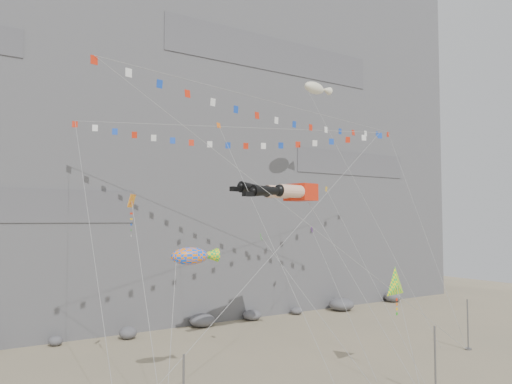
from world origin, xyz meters
TOP-DOWN VIEW (x-y plane):
  - ground at (0.00, 0.00)m, footprint 120.00×120.00m
  - cliff at (0.00, 32.00)m, footprint 80.00×28.00m
  - talus_boulders at (0.00, 17.00)m, footprint 60.00×3.00m
  - anchor_pole_center at (2.59, -8.84)m, footprint 0.12×0.12m
  - anchor_pole_right at (14.40, -3.10)m, footprint 0.12×0.12m
  - legs_kite at (1.33, 5.01)m, footprint 8.46×15.76m
  - flag_banner_upper at (-0.48, 9.47)m, footprint 27.48×17.72m
  - flag_banner_lower at (1.58, 4.89)m, footprint 34.14×12.28m
  - harlequin_kite at (-11.84, 4.42)m, footprint 2.29×9.94m
  - fish_windsock at (-9.59, -0.01)m, footprint 5.44×5.46m
  - delta_kite at (4.10, -4.63)m, footprint 3.27×4.03m
  - blimp_windsock at (9.61, 10.69)m, footprint 5.40×13.55m
  - small_kite_a at (-3.18, 7.44)m, footprint 1.46×14.21m
  - small_kite_b at (5.76, 6.45)m, footprint 4.65×12.17m
  - small_kite_c at (-2.05, 3.05)m, footprint 2.00×11.77m
  - small_kite_d at (8.51, 7.45)m, footprint 5.19×15.38m

SIDE VIEW (x-z plane):
  - ground at x=0.00m, z-range 0.00..0.00m
  - talus_boulders at x=0.00m, z-range 0.00..1.20m
  - anchor_pole_right at x=14.40m, z-range 0.00..4.15m
  - anchor_pole_center at x=2.59m, z-range 0.00..4.31m
  - delta_kite at x=4.10m, z-range 2.17..10.20m
  - fish_windsock at x=-9.59m, z-range 3.35..13.59m
  - small_kite_c at x=-2.05m, z-range 2.04..16.66m
  - small_kite_b at x=5.76m, z-range 1.79..17.51m
  - harlequin_kite at x=-11.84m, z-range 4.52..19.50m
  - legs_kite at x=1.33m, z-range 3.39..22.88m
  - small_kite_d at x=8.51m, z-range 3.03..23.70m
  - small_kite_a at x=-3.18m, z-range 6.50..29.64m
  - flag_banner_upper at x=-0.48m, z-range 5.54..32.57m
  - flag_banner_lower at x=1.58m, z-range 7.77..33.07m
  - blimp_windsock at x=9.61m, z-range 10.59..38.10m
  - cliff at x=0.00m, z-range 0.00..50.00m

